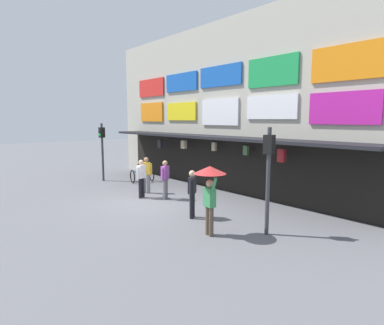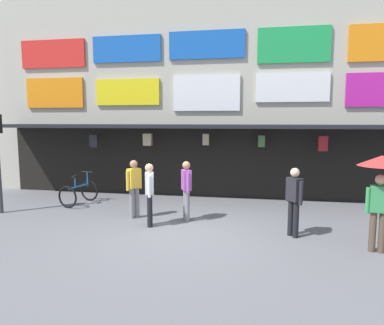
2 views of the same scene
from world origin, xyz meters
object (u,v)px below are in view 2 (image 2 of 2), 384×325
at_px(pedestrian_in_black, 294,198).
at_px(pedestrian_in_blue, 186,187).
at_px(pedestrian_with_umbrella, 381,176).
at_px(bicycle_parked, 79,193).
at_px(pedestrian_in_yellow, 150,191).
at_px(pedestrian_in_purple, 134,185).

xyz_separation_m(pedestrian_in_black, pedestrian_in_blue, (-2.80, 0.84, 0.00)).
xyz_separation_m(pedestrian_in_black, pedestrian_with_umbrella, (1.65, -0.72, 0.69)).
bearing_deg(pedestrian_in_black, pedestrian_with_umbrella, -23.61).
bearing_deg(bicycle_parked, pedestrian_with_umbrella, -18.55).
bearing_deg(pedestrian_in_blue, pedestrian_in_black, -16.76).
xyz_separation_m(pedestrian_in_blue, pedestrian_in_yellow, (-0.86, -0.66, 0.00)).
height_order(pedestrian_in_black, pedestrian_in_blue, same).
bearing_deg(pedestrian_in_black, pedestrian_in_purple, 168.68).
height_order(bicycle_parked, pedestrian_in_black, pedestrian_in_black).
xyz_separation_m(bicycle_parked, pedestrian_with_umbrella, (8.37, -2.81, 1.25)).
relative_size(bicycle_parked, pedestrian_in_yellow, 0.76).
height_order(bicycle_parked, pedestrian_in_blue, pedestrian_in_blue).
bearing_deg(pedestrian_in_purple, bicycle_parked, 152.92).
relative_size(bicycle_parked, pedestrian_with_umbrella, 0.61).
bearing_deg(pedestrian_in_purple, pedestrian_in_blue, -0.90).
xyz_separation_m(pedestrian_in_black, pedestrian_in_purple, (-4.33, 0.87, 0.00)).
bearing_deg(pedestrian_in_yellow, pedestrian_in_black, -2.91).
height_order(pedestrian_in_blue, pedestrian_in_yellow, same).
bearing_deg(pedestrian_in_yellow, bicycle_parked, 148.12).
distance_m(bicycle_parked, pedestrian_in_black, 7.06).
relative_size(pedestrian_with_umbrella, pedestrian_in_yellow, 1.24).
height_order(pedestrian_in_black, pedestrian_with_umbrella, pedestrian_with_umbrella).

